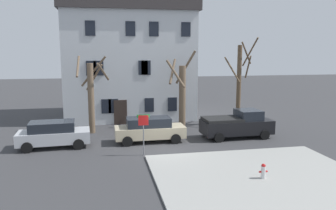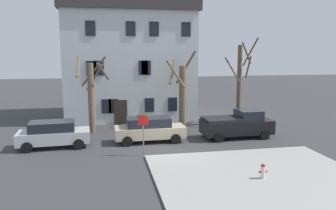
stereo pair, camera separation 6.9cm
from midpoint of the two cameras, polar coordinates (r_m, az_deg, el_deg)
ground_plane at (r=21.21m, az=-0.38°, el=-7.79°), size 120.00×120.00×0.00m
sidewalk_slab at (r=17.47m, az=15.42°, el=-11.70°), size 10.35×8.55×0.12m
building_main at (r=32.31m, az=-6.65°, el=8.36°), size 11.95×8.39×11.37m
tree_bare_near at (r=25.92m, az=-12.81°, el=1.92°), size 2.41×2.65×5.85m
tree_bare_mid at (r=27.27m, az=2.43°, el=2.17°), size 2.60×2.60×6.25m
tree_bare_far at (r=28.73m, az=12.19°, el=3.93°), size 2.45×2.43×7.30m
car_silver_wagon at (r=22.97m, az=-18.81°, el=-4.66°), size 4.60×2.27×1.71m
car_beige_wagon at (r=23.06m, az=-3.07°, el=-4.13°), size 4.78×1.96×1.70m
pickup_truck_black at (r=24.68m, az=11.77°, el=-3.25°), size 5.08×2.35×1.99m
fire_hydrant at (r=17.03m, az=15.95°, el=-10.72°), size 0.42×0.22×0.73m
street_sign_pole at (r=19.93m, az=-4.13°, el=-3.72°), size 0.76×0.07×2.48m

